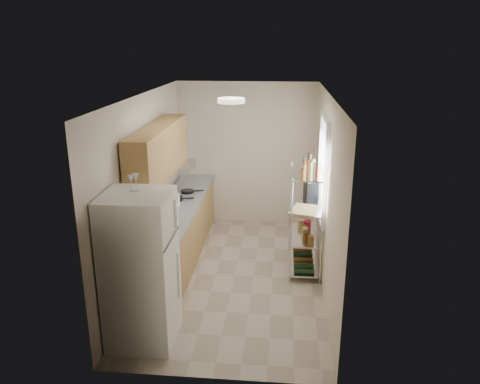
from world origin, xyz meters
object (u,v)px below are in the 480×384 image
object	(u,v)px
refrigerator	(141,270)
cutting_board	(305,210)
frying_pan_large	(174,199)
espresso_machine	(311,189)
rice_cooker	(172,200)

from	to	relation	value
refrigerator	cutting_board	size ratio (longest dim) A/B	3.81
frying_pan_large	espresso_machine	size ratio (longest dim) A/B	0.96
cutting_board	frying_pan_large	bearing A→B (deg)	162.87
frying_pan_large	cutting_board	size ratio (longest dim) A/B	0.63
frying_pan_large	cutting_board	xyz separation A→B (m)	(2.00, -0.62, 0.10)
rice_cooker	cutting_board	distance (m)	2.00
frying_pan_large	cutting_board	bearing A→B (deg)	-29.08
espresso_machine	cutting_board	bearing A→B (deg)	-111.89
espresso_machine	rice_cooker	bearing A→B (deg)	174.57
refrigerator	cutting_board	bearing A→B (deg)	41.80
refrigerator	espresso_machine	xyz separation A→B (m)	(1.96, 2.22, 0.29)
rice_cooker	frying_pan_large	distance (m)	0.26
rice_cooker	cutting_board	size ratio (longest dim) A/B	0.50
refrigerator	rice_cooker	distance (m)	2.03
refrigerator	rice_cooker	world-z (taller)	refrigerator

